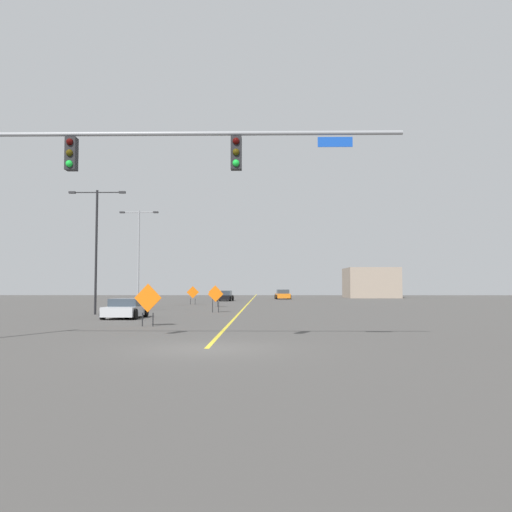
# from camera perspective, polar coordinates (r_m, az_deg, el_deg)

# --- Properties ---
(ground) EXTENTS (187.65, 187.65, 0.00)m
(ground) POSITION_cam_1_polar(r_m,az_deg,el_deg) (16.50, -5.43, -10.05)
(ground) COLOR #4C4947
(road_centre_stripe) EXTENTS (0.16, 104.25, 0.01)m
(road_centre_stripe) POSITION_cam_1_polar(r_m,az_deg,el_deg) (68.46, -0.59, -4.91)
(road_centre_stripe) COLOR yellow
(road_centre_stripe) RESTS_ON ground
(traffic_signal_assembly) EXTENTS (15.87, 0.44, 7.46)m
(traffic_signal_assembly) POSITION_cam_1_polar(r_m,az_deg,el_deg) (17.73, -19.22, 8.70)
(traffic_signal_assembly) COLOR gray
(traffic_signal_assembly) RESTS_ON ground
(street_lamp_far_right) EXTENTS (3.41, 0.24, 8.58)m
(street_lamp_far_right) POSITION_cam_1_polar(r_m,az_deg,el_deg) (46.89, -12.71, 0.57)
(street_lamp_far_right) COLOR gray
(street_lamp_far_right) RESTS_ON ground
(street_lamp_mid_right) EXTENTS (3.92, 0.24, 8.56)m
(street_lamp_mid_right) POSITION_cam_1_polar(r_m,az_deg,el_deg) (37.50, -17.04, 1.63)
(street_lamp_mid_right) COLOR black
(street_lamp_mid_right) RESTS_ON ground
(construction_sign_right_shoulder) EXTENTS (1.37, 0.25, 2.06)m
(construction_sign_right_shoulder) POSITION_cam_1_polar(r_m,az_deg,el_deg) (25.79, -11.73, -4.69)
(construction_sign_right_shoulder) COLOR orange
(construction_sign_right_shoulder) RESTS_ON ground
(construction_sign_left_lane) EXTENTS (1.24, 0.17, 2.00)m
(construction_sign_left_lane) POSITION_cam_1_polar(r_m,az_deg,el_deg) (48.52, -4.48, -4.07)
(construction_sign_left_lane) COLOR orange
(construction_sign_left_lane) RESTS_ON ground
(construction_sign_median_near) EXTENTS (1.29, 0.19, 1.93)m
(construction_sign_median_near) POSITION_cam_1_polar(r_m,az_deg,el_deg) (55.42, -6.92, -4.04)
(construction_sign_median_near) COLOR orange
(construction_sign_median_near) RESTS_ON ground
(construction_sign_right_lane) EXTENTS (1.14, 0.06, 1.92)m
(construction_sign_right_lane) POSITION_cam_1_polar(r_m,az_deg,el_deg) (38.56, -4.44, -4.35)
(construction_sign_right_lane) COLOR orange
(construction_sign_right_lane) RESTS_ON ground
(car_orange_passing) EXTENTS (2.35, 4.67, 1.41)m
(car_orange_passing) POSITION_cam_1_polar(r_m,az_deg,el_deg) (77.45, 2.93, -4.25)
(car_orange_passing) COLOR orange
(car_orange_passing) RESTS_ON ground
(car_black_mid) EXTENTS (2.17, 4.15, 1.34)m
(car_black_mid) POSITION_cam_1_polar(r_m,az_deg,el_deg) (68.30, -3.42, -4.40)
(car_black_mid) COLOR black
(car_black_mid) RESTS_ON ground
(car_silver_near) EXTENTS (2.12, 3.85, 1.18)m
(car_silver_near) POSITION_cam_1_polar(r_m,az_deg,el_deg) (32.62, -14.07, -5.61)
(car_silver_near) COLOR #B7BABF
(car_silver_near) RESTS_ON ground
(roadside_building_east) EXTENTS (8.16, 8.61, 4.91)m
(roadside_building_east) POSITION_cam_1_polar(r_m,az_deg,el_deg) (88.27, 12.42, -2.88)
(roadside_building_east) COLOR gray
(roadside_building_east) RESTS_ON ground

